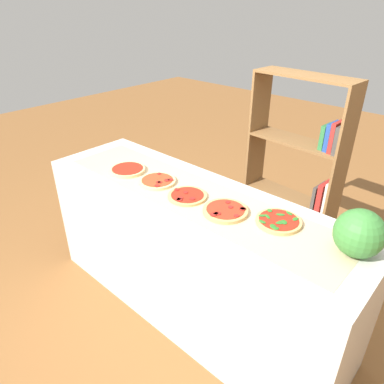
{
  "coord_description": "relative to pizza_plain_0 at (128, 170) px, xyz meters",
  "views": [
    {
      "loc": [
        1.29,
        -1.41,
        2.0
      ],
      "look_at": [
        0.0,
        0.0,
        0.95
      ],
      "focal_mm": 33.35,
      "sensor_mm": 36.0,
      "label": 1
    }
  ],
  "objects": [
    {
      "name": "ground_plane",
      "position": [
        0.56,
        0.06,
        -0.94
      ],
      "size": [
        12.0,
        12.0,
        0.0
      ],
      "primitive_type": "plane",
      "color": "brown"
    },
    {
      "name": "counter",
      "position": [
        0.56,
        0.06,
        -0.48
      ],
      "size": [
        2.22,
        0.67,
        0.93
      ],
      "primitive_type": "cube",
      "color": "beige",
      "rests_on": "ground_plane"
    },
    {
      "name": "parchment_paper",
      "position": [
        0.56,
        0.06,
        -0.01
      ],
      "size": [
        1.98,
        0.45,
        0.0
      ],
      "primitive_type": "cube",
      "color": "tan",
      "rests_on": "counter"
    },
    {
      "name": "pizza_plain_0",
      "position": [
        0.0,
        0.0,
        0.0
      ],
      "size": [
        0.24,
        0.24,
        0.02
      ],
      "color": "#E5C17F",
      "rests_on": "parchment_paper"
    },
    {
      "name": "pizza_pepperoni_1",
      "position": [
        0.28,
        0.02,
        -0.0
      ],
      "size": [
        0.24,
        0.24,
        0.03
      ],
      "color": "#E5C17F",
      "rests_on": "parchment_paper"
    },
    {
      "name": "pizza_pepperoni_2",
      "position": [
        0.56,
        0.01,
        -0.0
      ],
      "size": [
        0.24,
        0.24,
        0.02
      ],
      "color": "tan",
      "rests_on": "parchment_paper"
    },
    {
      "name": "pizza_pepperoni_3",
      "position": [
        0.83,
        0.03,
        -0.0
      ],
      "size": [
        0.26,
        0.26,
        0.03
      ],
      "color": "tan",
      "rests_on": "parchment_paper"
    },
    {
      "name": "pizza_spinach_4",
      "position": [
        1.11,
        0.14,
        -0.0
      ],
      "size": [
        0.25,
        0.25,
        0.03
      ],
      "color": "tan",
      "rests_on": "parchment_paper"
    },
    {
      "name": "watermelon",
      "position": [
        1.51,
        0.15,
        0.1
      ],
      "size": [
        0.23,
        0.23,
        0.23
      ],
      "primitive_type": "sphere",
      "color": "#387A33",
      "rests_on": "counter"
    },
    {
      "name": "bookshelf",
      "position": [
        0.78,
        1.13,
        -0.26
      ],
      "size": [
        0.79,
        0.3,
        1.51
      ],
      "color": "brown",
      "rests_on": "ground_plane"
    }
  ]
}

